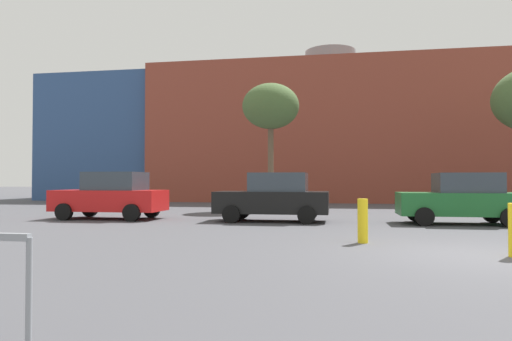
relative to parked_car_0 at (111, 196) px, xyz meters
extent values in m
plane|color=#47474C|center=(11.17, -6.83, -0.90)|extent=(200.00, 200.00, 0.00)
cube|color=brown|center=(8.06, 20.73, 4.03)|extent=(25.75, 13.18, 9.86)
cube|color=#2D4C7F|center=(-9.47, 20.73, 3.91)|extent=(9.31, 11.87, 9.61)
cylinder|color=slate|center=(8.06, 20.73, 9.96)|extent=(4.00, 4.00, 2.00)
cube|color=red|center=(-0.07, 0.00, -0.18)|extent=(4.16, 1.78, 0.79)
cube|color=#333D47|center=(0.18, 0.00, 0.56)|extent=(2.08, 1.58, 0.69)
cylinder|color=black|center=(-1.40, -0.91, -0.58)|extent=(0.63, 0.22, 0.63)
cylinder|color=black|center=(-1.40, 0.91, -0.58)|extent=(0.63, 0.22, 0.63)
cylinder|color=black|center=(1.27, -0.91, -0.58)|extent=(0.63, 0.22, 0.63)
cylinder|color=black|center=(1.27, 0.91, -0.58)|extent=(0.63, 0.22, 0.63)
cube|color=black|center=(6.24, 0.00, -0.20)|extent=(4.05, 1.73, 0.77)
cube|color=#333D47|center=(6.48, 0.00, 0.52)|extent=(2.02, 1.54, 0.67)
cylinder|color=black|center=(4.94, -0.89, -0.59)|extent=(0.62, 0.21, 0.62)
cylinder|color=black|center=(4.94, 0.89, -0.59)|extent=(0.62, 0.21, 0.62)
cylinder|color=black|center=(7.54, -0.89, -0.59)|extent=(0.62, 0.21, 0.62)
cylinder|color=black|center=(7.54, 0.89, -0.59)|extent=(0.62, 0.21, 0.62)
cube|color=#1E662D|center=(12.62, 0.00, -0.21)|extent=(3.99, 1.71, 0.76)
cube|color=#333D47|center=(12.86, 0.00, 0.50)|extent=(2.00, 1.52, 0.67)
cylinder|color=black|center=(11.34, -0.88, -0.59)|extent=(0.61, 0.21, 0.61)
cylinder|color=black|center=(11.34, 0.88, -0.59)|extent=(0.61, 0.21, 0.61)
cylinder|color=black|center=(13.91, -0.88, -0.59)|extent=(0.61, 0.21, 0.61)
cylinder|color=black|center=(13.91, 0.88, -0.59)|extent=(0.61, 0.21, 0.61)
cylinder|color=brown|center=(5.29, 6.36, 1.32)|extent=(0.29, 0.29, 4.44)
ellipsoid|color=#476033|center=(5.29, 6.36, 4.33)|extent=(2.86, 2.86, 2.29)
cylinder|color=yellow|center=(9.15, -5.39, -0.38)|extent=(0.24, 0.24, 1.04)
cylinder|color=gray|center=(6.15, -13.19, -0.40)|extent=(0.05, 0.05, 1.00)
camera|label=1|loc=(8.57, -16.51, 0.55)|focal=32.39mm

